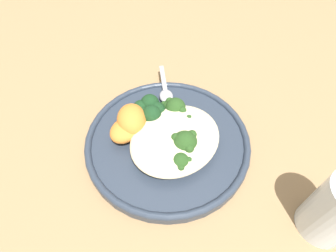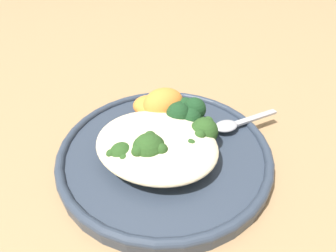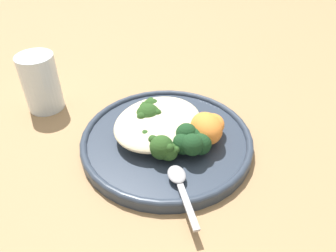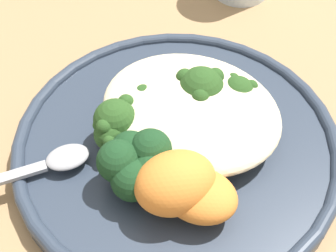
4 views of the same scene
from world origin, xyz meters
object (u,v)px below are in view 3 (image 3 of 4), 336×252
at_px(broccoli_stalk_0, 156,111).
at_px(sweet_potato_chunk_0, 210,125).
at_px(broccoli_stalk_5, 165,144).
at_px(kale_tuft, 192,141).
at_px(broccoli_stalk_2, 159,124).
at_px(spoon, 179,182).
at_px(quinoa_mound, 158,123).
at_px(broccoli_stalk_6, 172,145).
at_px(broccoli_stalk_4, 158,135).
at_px(broccoli_stalk_3, 148,131).
at_px(sweet_potato_chunk_1, 206,128).
at_px(plate, 167,140).
at_px(broccoli_stalk_1, 152,117).
at_px(water_glass, 41,83).

distance_m(broccoli_stalk_0, sweet_potato_chunk_0, 0.10).
xyz_separation_m(broccoli_stalk_5, kale_tuft, (0.03, -0.03, 0.00)).
bearing_deg(broccoli_stalk_2, spoon, 108.15).
relative_size(broccoli_stalk_0, broccoli_stalk_5, 1.07).
relative_size(quinoa_mound, broccoli_stalk_0, 1.61).
xyz_separation_m(broccoli_stalk_6, kale_tuft, (0.02, -0.02, 0.01)).
height_order(broccoli_stalk_2, kale_tuft, kale_tuft).
bearing_deg(broccoli_stalk_0, broccoli_stalk_4, 137.03).
relative_size(broccoli_stalk_2, sweet_potato_chunk_0, 1.26).
bearing_deg(broccoli_stalk_0, broccoli_stalk_3, 119.67).
xyz_separation_m(sweet_potato_chunk_1, spoon, (-0.10, -0.02, -0.02)).
height_order(broccoli_stalk_2, sweet_potato_chunk_1, sweet_potato_chunk_1).
distance_m(plate, kale_tuft, 0.06).
distance_m(broccoli_stalk_0, broccoli_stalk_1, 0.03).
distance_m(broccoli_stalk_3, sweet_potato_chunk_1, 0.10).
bearing_deg(broccoli_stalk_0, plate, 153.65).
bearing_deg(broccoli_stalk_6, broccoli_stalk_4, -118.66).
height_order(broccoli_stalk_3, broccoli_stalk_4, broccoli_stalk_4).
distance_m(broccoli_stalk_6, sweet_potato_chunk_1, 0.06).
distance_m(broccoli_stalk_2, spoon, 0.12).
bearing_deg(sweet_potato_chunk_1, sweet_potato_chunk_0, 12.84).
bearing_deg(broccoli_stalk_0, sweet_potato_chunk_0, -162.86).
relative_size(broccoli_stalk_3, kale_tuft, 1.54).
bearing_deg(kale_tuft, sweet_potato_chunk_0, 1.10).
distance_m(broccoli_stalk_1, spoon, 0.14).
relative_size(quinoa_mound, broccoli_stalk_3, 1.70).
distance_m(broccoli_stalk_3, broccoli_stalk_5, 0.05).
height_order(quinoa_mound, spoon, quinoa_mound).
distance_m(plate, broccoli_stalk_3, 0.04).
height_order(quinoa_mound, broccoli_stalk_2, same).
distance_m(plate, sweet_potato_chunk_1, 0.07).
bearing_deg(broccoli_stalk_1, sweet_potato_chunk_1, 174.18).
distance_m(broccoli_stalk_5, broccoli_stalk_6, 0.01).
bearing_deg(broccoli_stalk_6, plate, -148.86).
distance_m(sweet_potato_chunk_1, spoon, 0.11).
bearing_deg(broccoli_stalk_6, spoon, 24.87).
bearing_deg(broccoli_stalk_2, broccoli_stalk_5, 105.06).
xyz_separation_m(broccoli_stalk_2, water_glass, (-0.06, 0.24, 0.02)).
bearing_deg(quinoa_mound, sweet_potato_chunk_1, -70.02).
distance_m(quinoa_mound, sweet_potato_chunk_1, 0.08).
relative_size(broccoli_stalk_0, broccoli_stalk_4, 0.99).
distance_m(broccoli_stalk_3, broccoli_stalk_6, 0.05).
bearing_deg(broccoli_stalk_6, water_glass, -104.09).
xyz_separation_m(kale_tuft, spoon, (-0.07, -0.03, -0.02)).
bearing_deg(spoon, broccoli_stalk_4, -175.07).
height_order(broccoli_stalk_4, water_glass, water_glass).
relative_size(quinoa_mound, broccoli_stalk_5, 1.72).
height_order(quinoa_mound, broccoli_stalk_1, broccoli_stalk_1).
height_order(broccoli_stalk_0, broccoli_stalk_3, broccoli_stalk_0).
xyz_separation_m(broccoli_stalk_3, spoon, (-0.05, -0.10, -0.01)).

